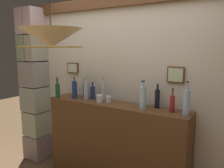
# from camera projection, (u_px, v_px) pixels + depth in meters

# --- Properties ---
(panelled_rear_partition) EXTENTS (3.78, 0.15, 2.45)m
(panelled_rear_partition) POSITION_uv_depth(u_px,v_px,m) (124.00, 87.00, 2.97)
(panelled_rear_partition) COLOR beige
(panelled_rear_partition) RESTS_ON ground
(stone_pillar) EXTENTS (0.37, 0.37, 2.39)m
(stone_pillar) POSITION_uv_depth(u_px,v_px,m) (36.00, 86.00, 3.66)
(stone_pillar) COLOR #A69291
(stone_pillar) RESTS_ON ground
(bar_shelf_unit) EXTENTS (1.85, 0.34, 1.14)m
(bar_shelf_unit) POSITION_uv_depth(u_px,v_px,m) (114.00, 148.00, 2.88)
(bar_shelf_unit) COLOR brown
(bar_shelf_unit) RESTS_ON ground
(liquor_bottle_tequila) EXTENTS (0.06, 0.06, 0.22)m
(liquor_bottle_tequila) POSITION_uv_depth(u_px,v_px,m) (93.00, 92.00, 3.04)
(liquor_bottle_tequila) COLOR navy
(liquor_bottle_tequila) RESTS_ON bar_shelf_unit
(liquor_bottle_brandy) EXTENTS (0.05, 0.05, 0.25)m
(liquor_bottle_brandy) POSITION_uv_depth(u_px,v_px,m) (172.00, 103.00, 2.42)
(liquor_bottle_brandy) COLOR maroon
(liquor_bottle_brandy) RESTS_ON bar_shelf_unit
(liquor_bottle_whiskey) EXTENTS (0.08, 0.08, 0.32)m
(liquor_bottle_whiskey) POSITION_uv_depth(u_px,v_px,m) (143.00, 97.00, 2.52)
(liquor_bottle_whiskey) COLOR #A4CAE0
(liquor_bottle_whiskey) RESTS_ON bar_shelf_unit
(liquor_bottle_vodka) EXTENTS (0.06, 0.06, 0.28)m
(liquor_bottle_vodka) POSITION_uv_depth(u_px,v_px,m) (157.00, 98.00, 2.58)
(liquor_bottle_vodka) COLOR black
(liquor_bottle_vodka) RESTS_ON bar_shelf_unit
(liquor_bottle_port) EXTENTS (0.05, 0.05, 0.29)m
(liquor_bottle_port) POSITION_uv_depth(u_px,v_px,m) (103.00, 91.00, 2.98)
(liquor_bottle_port) COLOR #AABDBF
(liquor_bottle_port) RESTS_ON bar_shelf_unit
(liquor_bottle_bourbon) EXTENTS (0.07, 0.07, 0.29)m
(liquor_bottle_bourbon) POSITION_uv_depth(u_px,v_px,m) (75.00, 90.00, 3.06)
(liquor_bottle_bourbon) COLOR navy
(liquor_bottle_bourbon) RESTS_ON bar_shelf_unit
(liquor_bottle_amaro) EXTENTS (0.06, 0.06, 0.28)m
(liquor_bottle_amaro) POSITION_uv_depth(u_px,v_px,m) (58.00, 90.00, 3.11)
(liquor_bottle_amaro) COLOR #1A4C26
(liquor_bottle_amaro) RESTS_ON bar_shelf_unit
(liquor_bottle_rum) EXTENTS (0.07, 0.07, 0.27)m
(liquor_bottle_rum) POSITION_uv_depth(u_px,v_px,m) (85.00, 90.00, 3.13)
(liquor_bottle_rum) COLOR navy
(liquor_bottle_rum) RESTS_ON bar_shelf_unit
(liquor_bottle_mezcal) EXTENTS (0.07, 0.07, 0.35)m
(liquor_bottle_mezcal) POSITION_uv_depth(u_px,v_px,m) (186.00, 102.00, 2.30)
(liquor_bottle_mezcal) COLOR #A5C3DC
(liquor_bottle_mezcal) RESTS_ON bar_shelf_unit
(liquor_bottle_vermouth) EXTENTS (0.06, 0.06, 0.30)m
(liquor_bottle_vermouth) POSITION_uv_depth(u_px,v_px,m) (86.00, 90.00, 2.99)
(liquor_bottle_vermouth) COLOR #A4BACC
(liquor_bottle_vermouth) RESTS_ON bar_shelf_unit
(glass_tumbler_rocks) EXTENTS (0.07, 0.07, 0.08)m
(glass_tumbler_rocks) POSITION_uv_depth(u_px,v_px,m) (108.00, 99.00, 2.85)
(glass_tumbler_rocks) COLOR silver
(glass_tumbler_rocks) RESTS_ON bar_shelf_unit
(glass_tumbler_highball) EXTENTS (0.08, 0.08, 0.10)m
(glass_tumbler_highball) POSITION_uv_depth(u_px,v_px,m) (99.00, 99.00, 2.84)
(glass_tumbler_highball) COLOR silver
(glass_tumbler_highball) RESTS_ON bar_shelf_unit
(pendant_lamp) EXTENTS (0.61, 0.61, 0.54)m
(pendant_lamp) POSITION_uv_depth(u_px,v_px,m) (51.00, 38.00, 2.18)
(pendant_lamp) COLOR beige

